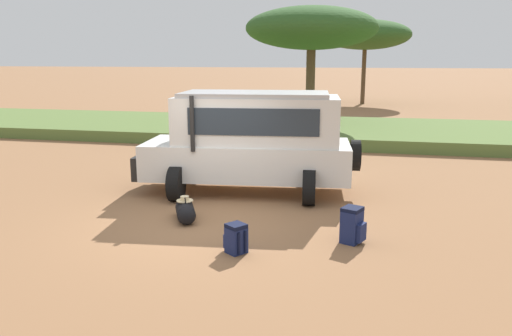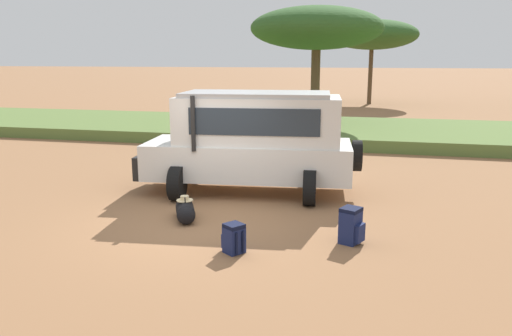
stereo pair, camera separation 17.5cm
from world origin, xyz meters
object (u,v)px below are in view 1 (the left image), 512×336
Objects in this scene: safari_vehicle at (251,140)px; backpack_beside_front_wheel at (352,225)px; backpack_cluster_center at (236,239)px; duffel_bag_low_black_case at (185,211)px; acacia_tree_left_mid at (365,35)px; acacia_tree_far_left at (312,29)px.

safari_vehicle is 4.02m from backpack_beside_front_wheel.
backpack_cluster_center is (-1.90, -0.91, -0.07)m from backpack_beside_front_wheel.
backpack_beside_front_wheel is at bearing -49.58° from safari_vehicle.
acacia_tree_left_mid is at bearing 83.44° from duffel_bag_low_black_case.
backpack_beside_front_wheel is (2.53, -2.97, -0.98)m from safari_vehicle.
duffel_bag_low_black_case is (-0.82, -2.42, -1.10)m from safari_vehicle.
acacia_tree_left_mid is (1.72, 29.02, 4.53)m from backpack_cluster_center.
backpack_cluster_center is at bearing -154.40° from backpack_beside_front_wheel.
backpack_beside_front_wheel is 1.27× the size of backpack_cluster_center.
acacia_tree_far_left is (-0.40, 14.38, 4.19)m from backpack_cluster_center.
acacia_tree_far_left is 14.80m from acacia_tree_left_mid.
backpack_beside_front_wheel reaches higher than backpack_cluster_center.
acacia_tree_left_mid is (-0.18, 28.11, 4.46)m from backpack_beside_front_wheel.
acacia_tree_left_mid reaches higher than acacia_tree_far_left.
duffel_bag_low_black_case is at bearing 134.68° from backpack_cluster_center.
safari_vehicle reaches higher than duffel_bag_low_black_case.
duffel_bag_low_black_case is 0.16× the size of acacia_tree_far_left.
safari_vehicle is 8.36× the size of backpack_beside_front_wheel.
acacia_tree_left_mid is at bearing 86.60° from backpack_cluster_center.
acacia_tree_far_left reaches higher than backpack_cluster_center.
backpack_beside_front_wheel is at bearing -89.63° from acacia_tree_left_mid.
acacia_tree_left_mid is at bearing 90.37° from backpack_beside_front_wheel.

